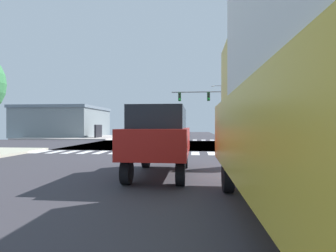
# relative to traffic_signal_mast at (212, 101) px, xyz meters

# --- Properties ---
(ground) EXTENTS (90.00, 90.00, 0.05)m
(ground) POSITION_rel_traffic_signal_mast_xyz_m (-5.21, -7.60, -4.53)
(ground) COLOR #37343B
(sidewalk_corner_ne) EXTENTS (12.00, 12.00, 0.14)m
(sidewalk_corner_ne) POSITION_rel_traffic_signal_mast_xyz_m (7.79, 4.40, -4.44)
(sidewalk_corner_ne) COLOR #B2ADA3
(sidewalk_corner_ne) RESTS_ON ground
(sidewalk_corner_nw) EXTENTS (12.00, 12.00, 0.14)m
(sidewalk_corner_nw) POSITION_rel_traffic_signal_mast_xyz_m (-18.21, 4.40, -4.44)
(sidewalk_corner_nw) COLOR #B4A9A3
(sidewalk_corner_nw) RESTS_ON ground
(crosswalk_near) EXTENTS (13.50, 2.00, 0.01)m
(crosswalk_near) POSITION_rel_traffic_signal_mast_xyz_m (-5.46, -14.90, -4.50)
(crosswalk_near) COLOR silver
(crosswalk_near) RESTS_ON ground
(crosswalk_far) EXTENTS (13.50, 2.00, 0.01)m
(crosswalk_far) POSITION_rel_traffic_signal_mast_xyz_m (-5.46, -0.30, -4.50)
(crosswalk_far) COLOR silver
(crosswalk_far) RESTS_ON ground
(traffic_signal_mast) EXTENTS (7.96, 0.55, 6.04)m
(traffic_signal_mast) POSITION_rel_traffic_signal_mast_xyz_m (0.00, 0.00, 0.00)
(traffic_signal_mast) COLOR gray
(traffic_signal_mast) RESTS_ON ground
(street_lamp) EXTENTS (1.78, 0.32, 8.24)m
(street_lamp) POSITION_rel_traffic_signal_mast_xyz_m (2.18, 12.32, 0.41)
(street_lamp) COLOR gray
(street_lamp) RESTS_ON ground
(bank_building) EXTENTS (12.39, 10.71, 4.45)m
(bank_building) POSITION_rel_traffic_signal_mast_xyz_m (-21.32, 6.55, -2.27)
(bank_building) COLOR slate
(bank_building) RESTS_ON ground
(sedan_nearside_1) EXTENTS (4.30, 1.80, 1.88)m
(sedan_nearside_1) POSITION_rel_traffic_signal_mast_xyz_m (5.88, -4.10, -3.39)
(sedan_nearside_1) COLOR black
(sedan_nearside_1) RESTS_ON ground
(suv_farside_1) EXTENTS (1.96, 4.60, 2.34)m
(suv_farside_1) POSITION_rel_traffic_signal_mast_xyz_m (-3.21, -22.16, -3.11)
(suv_farside_1) COLOR black
(suv_farside_1) RESTS_ON ground
(sedan_queued_3) EXTENTS (1.80, 4.30, 1.88)m
(sedan_queued_3) POSITION_rel_traffic_signal_mast_xyz_m (-10.21, 32.92, -3.39)
(sedan_queued_3) COLOR black
(sedan_queued_3) RESTS_ON ground
(box_truck_leading_1) EXTENTS (2.40, 7.20, 4.85)m
(box_truck_leading_1) POSITION_rel_traffic_signal_mast_xyz_m (-0.21, -27.01, -1.94)
(box_truck_leading_1) COLOR black
(box_truck_leading_1) RESTS_ON ground
(suv_trailing_2) EXTENTS (4.60, 1.96, 2.34)m
(suv_trailing_2) POSITION_rel_traffic_signal_mast_xyz_m (-5.82, -4.10, -3.11)
(suv_trailing_2) COLOR black
(suv_trailing_2) RESTS_ON ground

